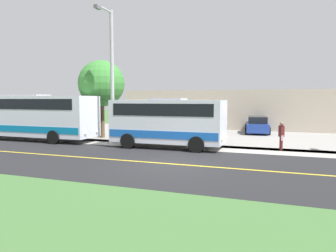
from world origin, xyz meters
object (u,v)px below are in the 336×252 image
object	(u,v)px
transit_bus_rear	(26,115)
street_light_pole	(111,71)
tree_curbside	(101,84)
parked_car_near	(257,125)
pedestrian_with_bags	(281,135)
commercial_building	(236,108)
shuttle_bus_front	(168,120)

from	to	relation	value
transit_bus_rear	street_light_pole	distance (m)	7.40
tree_curbside	parked_car_near	bearing A→B (deg)	123.46
pedestrian_with_bags	street_light_pole	size ratio (longest dim) A/B	0.19
transit_bus_rear	street_light_pole	world-z (taller)	street_light_pole
street_light_pole	tree_curbside	world-z (taller)	street_light_pole
pedestrian_with_bags	commercial_building	distance (m)	16.35
shuttle_bus_front	transit_bus_rear	bearing A→B (deg)	-90.05
parked_car_near	transit_bus_rear	bearing A→B (deg)	-56.68
tree_curbside	pedestrian_with_bags	bearing A→B (deg)	82.68
parked_car_near	tree_curbside	world-z (taller)	tree_curbside
street_light_pole	tree_curbside	xyz separation A→B (m)	(-2.51, -2.30, -0.66)
pedestrian_with_bags	street_light_pole	xyz separation A→B (m)	(0.87, -10.53, 3.86)
street_light_pole	tree_curbside	distance (m)	3.47
street_light_pole	tree_curbside	bearing A→B (deg)	-137.53
transit_bus_rear	parked_car_near	size ratio (longest dim) A/B	2.40
parked_car_near	pedestrian_with_bags	bearing A→B (deg)	12.02
parked_car_near	commercial_building	size ratio (longest dim) A/B	0.21
transit_bus_rear	parked_car_near	world-z (taller)	transit_bus_rear
shuttle_bus_front	tree_curbside	distance (m)	7.40
parked_car_near	commercial_building	bearing A→B (deg)	-157.91
shuttle_bus_front	street_light_pole	xyz separation A→B (m)	(-0.39, -4.05, 3.09)
parked_car_near	street_light_pole	bearing A→B (deg)	-41.55
parked_car_near	commercial_building	distance (m)	7.41
shuttle_bus_front	transit_bus_rear	size ratio (longest dim) A/B	0.63
shuttle_bus_front	tree_curbside	xyz separation A→B (m)	(-2.91, -6.36, 2.43)
transit_bus_rear	street_light_pole	bearing A→B (deg)	93.24
tree_curbside	transit_bus_rear	bearing A→B (deg)	-57.05
transit_bus_rear	pedestrian_with_bags	distance (m)	17.37
street_light_pole	commercial_building	distance (m)	17.76
pedestrian_with_bags	parked_car_near	size ratio (longest dim) A/B	0.36
street_light_pole	tree_curbside	size ratio (longest dim) A/B	1.48
commercial_building	shuttle_bus_front	bearing A→B (deg)	-6.19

